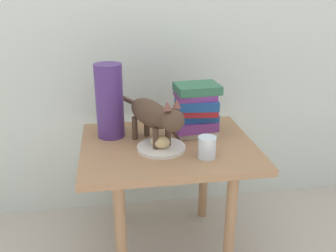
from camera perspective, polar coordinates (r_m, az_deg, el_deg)
name	(u,v)px	position (r m, az deg, el deg)	size (l,w,h in m)	color
ground_plane	(168,246)	(1.85, 0.00, -17.75)	(6.00, 6.00, 0.00)	#B2A899
side_table	(168,160)	(1.60, 0.00, -5.21)	(0.72, 0.58, 0.52)	#9E724C
plate	(161,148)	(1.52, -1.03, -3.31)	(0.20, 0.20, 0.01)	silver
bread_roll	(160,142)	(1.49, -1.17, -2.41)	(0.08, 0.06, 0.05)	#E0BC7A
cat	(154,115)	(1.51, -2.14, 1.64)	(0.25, 0.44, 0.23)	#4C3828
book_stack	(196,110)	(1.64, 4.21, 2.51)	(0.21, 0.18, 0.23)	#BCB299
green_vase	(110,101)	(1.62, -8.89, 3.77)	(0.12, 0.12, 0.32)	#4C2D72
candle_jar	(207,148)	(1.45, 5.94, -3.40)	(0.07, 0.07, 0.08)	silver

